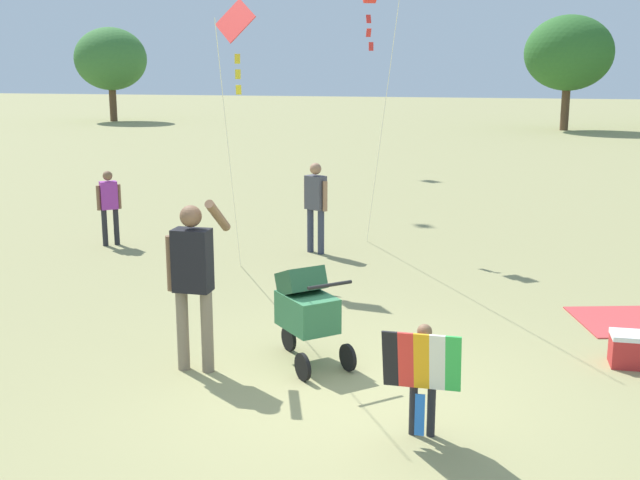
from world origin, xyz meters
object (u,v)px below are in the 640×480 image
Objects in this scene: person_sitting_far at (316,200)px; cooler_box at (633,350)px; child_with_butterfly_kite at (423,369)px; person_adult_flyer at (193,272)px; stroller at (306,307)px; kite_adult_black at (235,34)px; person_red_shirt at (109,202)px.

cooler_box is at bearing -44.57° from person_sitting_far.
person_sitting_far reaches higher than child_with_butterfly_kite.
child_with_butterfly_kite is at bearing -134.42° from cooler_box.
person_adult_flyer reaches higher than stroller.
kite_adult_black is (-0.77, 3.97, 2.41)m from person_adult_flyer.
kite_adult_black reaches higher than stroller.
kite_adult_black is at bearing -21.63° from person_red_shirt.
kite_adult_black is at bearing 117.15° from stroller.
child_with_butterfly_kite is 0.55× the size of person_adult_flyer.
stroller is (-1.31, 1.45, 0.00)m from child_with_butterfly_kite.
stroller is at bearing -45.99° from person_red_shirt.
stroller is at bearing 132.01° from child_with_butterfly_kite.
cooler_box is at bearing 13.09° from person_adult_flyer.
person_adult_flyer reaches higher than child_with_butterfly_kite.
kite_adult_black reaches higher than cooler_box.
person_sitting_far is at bearing 88.38° from person_adult_flyer.
person_adult_flyer is 1.21× the size of person_sitting_far.
stroller is 0.70× the size of person_sitting_far.
child_with_butterfly_kite is 2.20× the size of cooler_box.
child_with_butterfly_kite is at bearing -57.97° from kite_adult_black.
kite_adult_black is 3.34× the size of person_red_shirt.
kite_adult_black is (-1.82, 3.55, 2.83)m from stroller.
person_adult_flyer is at bearing -91.62° from person_sitting_far.
person_red_shirt is (-5.73, 6.03, 0.14)m from child_with_butterfly_kite.
child_with_butterfly_kite is 8.32m from person_red_shirt.
person_adult_flyer is 4.71m from kite_adult_black.
child_with_butterfly_kite reaches higher than cooler_box.
person_red_shirt is 3.52m from person_sitting_far.
cooler_box is at bearing -27.29° from person_red_shirt.
person_red_shirt is (-3.37, 5.01, -0.28)m from person_adult_flyer.
stroller is 3.39m from cooler_box.
stroller reaches higher than child_with_butterfly_kite.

